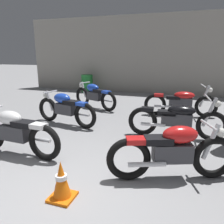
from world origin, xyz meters
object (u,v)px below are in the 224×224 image
(motorcycle_left_row_2, at_px, (95,95))
(motorcycle_left_row_0, at_px, (15,131))
(motorcycle_right_row_2, at_px, (181,102))
(motorcycle_right_row_1, at_px, (177,119))
(motorcycle_right_row_0, at_px, (173,151))
(motorcycle_left_row_1, at_px, (65,108))
(traffic_cone, at_px, (61,181))
(oil_drum, at_px, (87,83))

(motorcycle_left_row_2, bearing_deg, motorcycle_left_row_0, -89.17)
(motorcycle_right_row_2, bearing_deg, motorcycle_left_row_2, 177.47)
(motorcycle_right_row_1, bearing_deg, motorcycle_left_row_2, 144.60)
(motorcycle_left_row_2, bearing_deg, motorcycle_right_row_1, -35.40)
(motorcycle_right_row_2, bearing_deg, motorcycle_right_row_0, -89.70)
(motorcycle_left_row_0, xyz_separation_m, motorcycle_left_row_2, (-0.06, 3.89, 0.00))
(motorcycle_left_row_1, bearing_deg, motorcycle_left_row_0, -88.19)
(motorcycle_left_row_2, height_order, motorcycle_right_row_0, same)
(motorcycle_right_row_1, height_order, traffic_cone, motorcycle_right_row_1)
(motorcycle_right_row_0, xyz_separation_m, traffic_cone, (-1.32, -0.96, -0.20))
(motorcycle_left_row_1, relative_size, motorcycle_left_row_2, 1.05)
(motorcycle_left_row_1, bearing_deg, motorcycle_right_row_1, -1.27)
(motorcycle_left_row_2, xyz_separation_m, motorcycle_right_row_0, (2.90, -3.83, 0.00))
(motorcycle_right_row_2, distance_m, traffic_cone, 4.85)
(motorcycle_right_row_1, xyz_separation_m, motorcycle_right_row_2, (0.01, 1.91, 0.00))
(motorcycle_left_row_2, xyz_separation_m, motorcycle_right_row_2, (2.88, -0.13, -0.01))
(motorcycle_left_row_0, xyz_separation_m, motorcycle_right_row_2, (2.83, 3.77, -0.01))
(motorcycle_right_row_2, height_order, traffic_cone, motorcycle_right_row_2)
(traffic_cone, bearing_deg, motorcycle_right_row_1, 64.87)
(motorcycle_left_row_2, xyz_separation_m, traffic_cone, (1.58, -4.79, -0.20))
(motorcycle_right_row_2, relative_size, traffic_cone, 4.01)
(motorcycle_left_row_0, distance_m, motorcycle_right_row_0, 2.85)
(motorcycle_right_row_1, bearing_deg, traffic_cone, -115.13)
(motorcycle_left_row_2, distance_m, motorcycle_right_row_2, 2.89)
(motorcycle_left_row_1, distance_m, motorcycle_right_row_0, 3.45)
(oil_drum, bearing_deg, motorcycle_right_row_1, -47.94)
(motorcycle_left_row_2, bearing_deg, oil_drum, 119.29)
(oil_drum, bearing_deg, motorcycle_left_row_2, -60.71)
(motorcycle_right_row_2, bearing_deg, oil_drum, 145.50)
(motorcycle_left_row_1, xyz_separation_m, motorcycle_right_row_2, (2.89, 1.85, -0.01))
(motorcycle_right_row_0, distance_m, motorcycle_right_row_2, 3.70)
(motorcycle_right_row_1, xyz_separation_m, traffic_cone, (-1.29, -2.75, -0.19))
(motorcycle_left_row_2, xyz_separation_m, motorcycle_right_row_1, (2.87, -2.04, -0.01))
(motorcycle_left_row_2, height_order, motorcycle_right_row_2, motorcycle_right_row_2)
(motorcycle_right_row_2, distance_m, oil_drum, 5.56)
(motorcycle_left_row_0, distance_m, oil_drum, 7.13)
(motorcycle_left_row_0, distance_m, motorcycle_left_row_1, 1.92)
(motorcycle_left_row_2, bearing_deg, motorcycle_right_row_2, -2.53)
(motorcycle_left_row_0, xyz_separation_m, traffic_cone, (1.52, -0.90, -0.20))
(motorcycle_left_row_2, height_order, motorcycle_right_row_1, motorcycle_right_row_1)
(motorcycle_left_row_2, distance_m, motorcycle_right_row_0, 4.81)
(motorcycle_right_row_0, xyz_separation_m, oil_drum, (-4.60, 6.85, -0.03))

